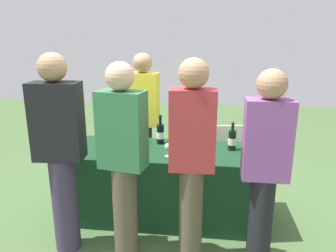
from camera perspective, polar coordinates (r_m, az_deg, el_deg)
name	(u,v)px	position (r m, az deg, el deg)	size (l,w,h in m)	color
ground_plane	(168,215)	(3.57, 0.00, -15.46)	(12.00, 12.00, 0.00)	#476638
tasting_table	(168,183)	(3.40, 0.00, -10.12)	(1.94, 0.73, 0.74)	#14381E
wine_bottle_0	(126,134)	(3.44, -7.42, -1.34)	(0.07, 0.07, 0.30)	black
wine_bottle_1	(136,132)	(3.44, -5.71, -1.05)	(0.07, 0.07, 0.33)	black
wine_bottle_2	(160,134)	(3.41, -1.35, -1.36)	(0.08, 0.08, 0.31)	black
wine_bottle_3	(232,140)	(3.28, 11.27, -2.43)	(0.08, 0.08, 0.29)	black
wine_glass_0	(109,141)	(3.27, -10.34, -2.65)	(0.07, 0.07, 0.13)	silver
wine_glass_1	(125,144)	(3.17, -7.54, -3.19)	(0.07, 0.07, 0.13)	silver
wine_glass_2	(141,142)	(3.17, -4.84, -2.88)	(0.07, 0.07, 0.14)	silver
wine_glass_3	(168,147)	(3.05, -0.02, -3.75)	(0.07, 0.07, 0.13)	silver
wine_glass_4	(192,148)	(3.04, 4.24, -3.98)	(0.07, 0.07, 0.13)	silver
ice_bucket	(107,134)	(3.52, -10.77, -1.45)	(0.22, 0.22, 0.18)	silver
server_pouring	(144,117)	(3.81, -4.35, 1.60)	(0.37, 0.22, 1.67)	black
guest_0	(60,148)	(2.83, -18.59, -3.75)	(0.41, 0.25, 1.73)	#3F3351
guest_1	(123,156)	(2.61, -7.96, -5.30)	(0.40, 0.27, 1.67)	brown
guest_2	(192,156)	(2.52, 4.25, -5.32)	(0.36, 0.23, 1.70)	brown
guest_3	(265,166)	(2.55, 16.77, -6.76)	(0.35, 0.22, 1.63)	black
menu_board	(223,155)	(4.18, 9.67, -5.02)	(0.46, 0.03, 0.77)	white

